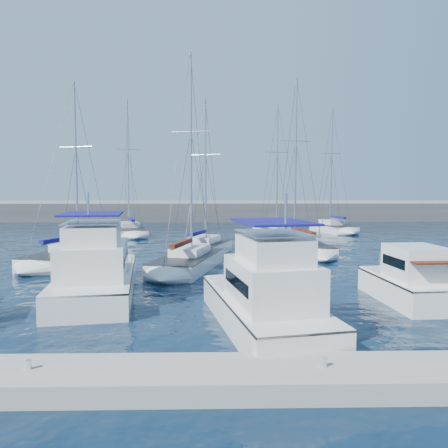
{
  "coord_description": "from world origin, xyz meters",
  "views": [
    {
      "loc": [
        -2.98,
        -22.5,
        5.43
      ],
      "look_at": [
        -2.34,
        7.82,
        3.0
      ],
      "focal_mm": 35.0,
      "sensor_mm": 36.0,
      "label": 1
    }
  ],
  "objects_px": {
    "sailboat_back_a": "(130,231)",
    "sailboat_back_c": "(333,228)",
    "sailboat_mid_b": "(188,262)",
    "sailboat_mid_d": "(298,246)",
    "sailboat_mid_c": "(203,249)",
    "motor_yacht_port_inner": "(96,274)",
    "motor_yacht_stbd_inner": "(265,301)",
    "motor_yacht_stbd_outer": "(410,283)",
    "sailboat_mid_a": "(72,257)",
    "sailboat_back_b": "(280,232)"
  },
  "relations": [
    {
      "from": "sailboat_back_c",
      "to": "sailboat_mid_c",
      "type": "bearing_deg",
      "value": -144.29
    },
    {
      "from": "sailboat_back_b",
      "to": "sailboat_mid_a",
      "type": "bearing_deg",
      "value": -153.24
    },
    {
      "from": "motor_yacht_stbd_outer",
      "to": "motor_yacht_port_inner",
      "type": "bearing_deg",
      "value": 170.09
    },
    {
      "from": "sailboat_mid_b",
      "to": "sailboat_mid_a",
      "type": "bearing_deg",
      "value": 178.27
    },
    {
      "from": "sailboat_mid_a",
      "to": "sailboat_mid_c",
      "type": "height_order",
      "value": "sailboat_mid_a"
    },
    {
      "from": "motor_yacht_stbd_inner",
      "to": "sailboat_back_c",
      "type": "height_order",
      "value": "sailboat_back_c"
    },
    {
      "from": "sailboat_back_a",
      "to": "sailboat_back_b",
      "type": "distance_m",
      "value": 17.44
    },
    {
      "from": "sailboat_mid_d",
      "to": "sailboat_back_c",
      "type": "distance_m",
      "value": 18.97
    },
    {
      "from": "motor_yacht_port_inner",
      "to": "motor_yacht_stbd_inner",
      "type": "xyz_separation_m",
      "value": [
        7.97,
        -5.56,
        0.0
      ]
    },
    {
      "from": "sailboat_mid_b",
      "to": "sailboat_back_a",
      "type": "height_order",
      "value": "sailboat_back_a"
    },
    {
      "from": "sailboat_mid_d",
      "to": "sailboat_back_a",
      "type": "relative_size",
      "value": 0.95
    },
    {
      "from": "motor_yacht_stbd_inner",
      "to": "sailboat_mid_b",
      "type": "distance_m",
      "value": 13.34
    },
    {
      "from": "motor_yacht_stbd_inner",
      "to": "sailboat_back_c",
      "type": "bearing_deg",
      "value": 60.07
    },
    {
      "from": "sailboat_mid_d",
      "to": "sailboat_back_b",
      "type": "height_order",
      "value": "sailboat_back_b"
    },
    {
      "from": "sailboat_mid_a",
      "to": "sailboat_mid_c",
      "type": "bearing_deg",
      "value": 40.36
    },
    {
      "from": "sailboat_mid_b",
      "to": "sailboat_mid_d",
      "type": "distance_m",
      "value": 11.93
    },
    {
      "from": "sailboat_mid_b",
      "to": "sailboat_mid_d",
      "type": "height_order",
      "value": "sailboat_mid_d"
    },
    {
      "from": "sailboat_back_a",
      "to": "motor_yacht_port_inner",
      "type": "bearing_deg",
      "value": -100.24
    },
    {
      "from": "motor_yacht_stbd_outer",
      "to": "sailboat_back_b",
      "type": "bearing_deg",
      "value": 90.05
    },
    {
      "from": "motor_yacht_port_inner",
      "to": "motor_yacht_stbd_outer",
      "type": "height_order",
      "value": "motor_yacht_port_inner"
    },
    {
      "from": "sailboat_mid_b",
      "to": "motor_yacht_port_inner",
      "type": "bearing_deg",
      "value": -106.17
    },
    {
      "from": "sailboat_mid_b",
      "to": "motor_yacht_stbd_outer",
      "type": "bearing_deg",
      "value": -24.6
    },
    {
      "from": "motor_yacht_stbd_inner",
      "to": "sailboat_back_b",
      "type": "bearing_deg",
      "value": 69.46
    },
    {
      "from": "sailboat_mid_b",
      "to": "sailboat_mid_d",
      "type": "xyz_separation_m",
      "value": [
        8.96,
        7.88,
        -0.01
      ]
    },
    {
      "from": "motor_yacht_stbd_outer",
      "to": "sailboat_mid_c",
      "type": "height_order",
      "value": "sailboat_mid_c"
    },
    {
      "from": "motor_yacht_stbd_inner",
      "to": "sailboat_mid_c",
      "type": "relative_size",
      "value": 0.72
    },
    {
      "from": "sailboat_mid_a",
      "to": "sailboat_mid_c",
      "type": "relative_size",
      "value": 1.03
    },
    {
      "from": "sailboat_back_b",
      "to": "sailboat_mid_b",
      "type": "bearing_deg",
      "value": -132.8
    },
    {
      "from": "motor_yacht_stbd_inner",
      "to": "motor_yacht_stbd_outer",
      "type": "bearing_deg",
      "value": 16.56
    },
    {
      "from": "motor_yacht_port_inner",
      "to": "sailboat_mid_a",
      "type": "relative_size",
      "value": 0.82
    },
    {
      "from": "motor_yacht_port_inner",
      "to": "sailboat_back_b",
      "type": "height_order",
      "value": "sailboat_back_b"
    },
    {
      "from": "motor_yacht_port_inner",
      "to": "sailboat_back_a",
      "type": "relative_size",
      "value": 0.68
    },
    {
      "from": "sailboat_mid_b",
      "to": "sailboat_back_b",
      "type": "bearing_deg",
      "value": 79.63
    },
    {
      "from": "sailboat_mid_a",
      "to": "sailboat_back_c",
      "type": "bearing_deg",
      "value": 58.97
    },
    {
      "from": "sailboat_back_c",
      "to": "sailboat_back_a",
      "type": "bearing_deg",
      "value": 173.75
    },
    {
      "from": "sailboat_back_a",
      "to": "sailboat_back_c",
      "type": "height_order",
      "value": "sailboat_back_a"
    },
    {
      "from": "sailboat_mid_d",
      "to": "motor_yacht_stbd_outer",
      "type": "bearing_deg",
      "value": -91.49
    },
    {
      "from": "motor_yacht_stbd_inner",
      "to": "sailboat_back_b",
      "type": "xyz_separation_m",
      "value": [
        5.49,
        33.14,
        -0.61
      ]
    },
    {
      "from": "sailboat_mid_a",
      "to": "sailboat_mid_d",
      "type": "height_order",
      "value": "sailboat_mid_d"
    },
    {
      "from": "motor_yacht_port_inner",
      "to": "sailboat_back_b",
      "type": "bearing_deg",
      "value": 55.15
    },
    {
      "from": "motor_yacht_stbd_outer",
      "to": "sailboat_mid_a",
      "type": "xyz_separation_m",
      "value": [
        -19.73,
        11.34,
        -0.44
      ]
    },
    {
      "from": "motor_yacht_stbd_inner",
      "to": "sailboat_back_c",
      "type": "xyz_separation_m",
      "value": [
        12.94,
        37.99,
        -0.59
      ]
    },
    {
      "from": "sailboat_mid_a",
      "to": "sailboat_back_c",
      "type": "xyz_separation_m",
      "value": [
        25.28,
        22.77,
        0.04
      ]
    },
    {
      "from": "sailboat_mid_d",
      "to": "sailboat_mid_c",
      "type": "bearing_deg",
      "value": -179.29
    },
    {
      "from": "motor_yacht_port_inner",
      "to": "sailboat_back_c",
      "type": "distance_m",
      "value": 38.59
    },
    {
      "from": "sailboat_mid_a",
      "to": "sailboat_back_b",
      "type": "xyz_separation_m",
      "value": [
        17.84,
        17.92,
        0.02
      ]
    },
    {
      "from": "motor_yacht_stbd_inner",
      "to": "sailboat_mid_a",
      "type": "distance_m",
      "value": 19.61
    },
    {
      "from": "sailboat_mid_b",
      "to": "sailboat_mid_d",
      "type": "relative_size",
      "value": 0.97
    },
    {
      "from": "sailboat_mid_a",
      "to": "sailboat_back_b",
      "type": "bearing_deg",
      "value": 62.09
    },
    {
      "from": "motor_yacht_stbd_outer",
      "to": "sailboat_mid_c",
      "type": "distance_m",
      "value": 18.56
    }
  ]
}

